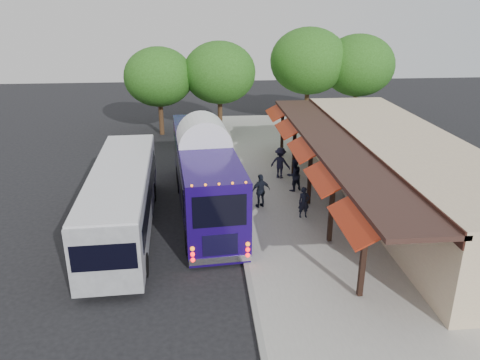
# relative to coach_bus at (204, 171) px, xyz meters

# --- Properties ---
(ground) EXTENTS (90.00, 90.00, 0.00)m
(ground) POSITION_rel_coach_bus_xyz_m (1.45, -4.32, -2.03)
(ground) COLOR black
(ground) RESTS_ON ground
(sidewalk) EXTENTS (10.00, 40.00, 0.15)m
(sidewalk) POSITION_rel_coach_bus_xyz_m (6.45, -0.32, -1.96)
(sidewalk) COLOR #9E9B93
(sidewalk) RESTS_ON ground
(curb) EXTENTS (0.20, 40.00, 0.16)m
(curb) POSITION_rel_coach_bus_xyz_m (1.50, -0.32, -1.96)
(curb) COLOR gray
(curb) RESTS_ON ground
(station_shelter) EXTENTS (8.15, 20.00, 3.60)m
(station_shelter) POSITION_rel_coach_bus_xyz_m (9.83, -0.32, -0.19)
(station_shelter) COLOR tan
(station_shelter) RESTS_ON ground
(coach_bus) EXTENTS (3.46, 11.99, 3.79)m
(coach_bus) POSITION_rel_coach_bus_xyz_m (0.00, 0.00, 0.00)
(coach_bus) COLOR #1A0758
(coach_bus) RESTS_ON ground
(city_bus) EXTENTS (2.89, 11.33, 3.02)m
(city_bus) POSITION_rel_coach_bus_xyz_m (-3.71, -2.18, -0.36)
(city_bus) COLOR gray
(city_bus) RESTS_ON ground
(ped_a) EXTENTS (0.59, 0.42, 1.52)m
(ped_a) POSITION_rel_coach_bus_xyz_m (4.66, -1.76, -1.13)
(ped_a) COLOR black
(ped_a) RESTS_ON sidewalk
(ped_b) EXTENTS (1.08, 0.98, 1.79)m
(ped_b) POSITION_rel_coach_bus_xyz_m (4.85, 1.63, -0.99)
(ped_b) COLOR black
(ped_b) RESTS_ON sidewalk
(ped_c) EXTENTS (1.10, 0.75, 1.74)m
(ped_c) POSITION_rel_coach_bus_xyz_m (2.77, -0.39, -1.02)
(ped_c) COLOR black
(ped_c) RESTS_ON sidewalk
(ped_d) EXTENTS (1.37, 1.20, 1.84)m
(ped_d) POSITION_rel_coach_bus_xyz_m (4.44, 3.65, -0.97)
(ped_d) COLOR black
(ped_d) RESTS_ON sidewalk
(sign_board) EXTENTS (0.10, 0.56, 1.22)m
(sign_board) POSITION_rel_coach_bus_xyz_m (6.31, -0.92, -1.06)
(sign_board) COLOR black
(sign_board) RESTS_ON sidewalk
(tree_left) EXTENTS (5.56, 5.56, 7.11)m
(tree_left) POSITION_rel_coach_bus_xyz_m (1.47, 14.53, 2.71)
(tree_left) COLOR #382314
(tree_left) RESTS_ON ground
(tree_mid) EXTENTS (6.25, 6.25, 8.01)m
(tree_mid) POSITION_rel_coach_bus_xyz_m (8.77, 16.23, 3.31)
(tree_mid) COLOR #382314
(tree_mid) RESTS_ON ground
(tree_right) EXTENTS (5.84, 5.84, 7.48)m
(tree_right) POSITION_rel_coach_bus_xyz_m (12.80, 15.93, 2.95)
(tree_right) COLOR #382314
(tree_right) RESTS_ON ground
(tree_far) EXTENTS (5.26, 5.26, 6.74)m
(tree_far) POSITION_rel_coach_bus_xyz_m (-3.14, 14.51, 2.46)
(tree_far) COLOR #382314
(tree_far) RESTS_ON ground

